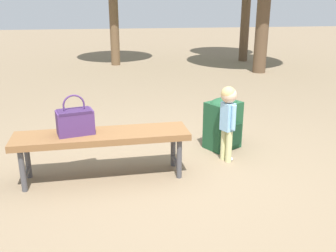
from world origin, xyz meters
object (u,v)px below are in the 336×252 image
at_px(child_standing, 228,113).
at_px(backpack_large, 223,122).
at_px(park_bench, 102,139).
at_px(handbag, 75,121).

height_order(child_standing, backpack_large, child_standing).
xyz_separation_m(park_bench, child_standing, (1.26, 0.20, 0.13)).
distance_m(park_bench, handbag, 0.29).
distance_m(handbag, backpack_large, 1.68).
bearing_deg(child_standing, park_bench, -170.97).
relative_size(handbag, backpack_large, 0.60).
xyz_separation_m(park_bench, backpack_large, (1.34, 0.57, -0.09)).
height_order(park_bench, child_standing, child_standing).
bearing_deg(backpack_large, child_standing, -101.20).
height_order(park_bench, handbag, handbag).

